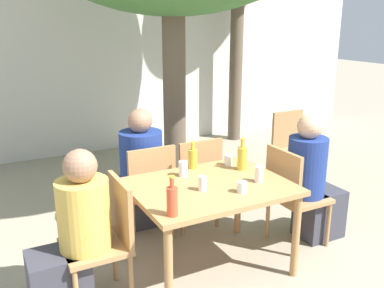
{
  "coord_description": "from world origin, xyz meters",
  "views": [
    {
      "loc": [
        -1.56,
        -2.68,
        1.98
      ],
      "look_at": [
        0.0,
        0.3,
        0.99
      ],
      "focal_mm": 40.0,
      "sensor_mm": 36.0,
      "label": 1
    }
  ],
  "objects_px": {
    "dining_table_front": "(210,195)",
    "patio_chair_0": "(107,234)",
    "oil_cruet_0": "(242,158)",
    "soda_bottle_1": "(172,200)",
    "person_seated_0": "(73,241)",
    "drinking_glass_0": "(183,169)",
    "person_seated_1": "(313,185)",
    "drinking_glass_4": "(242,187)",
    "person_seated_2": "(139,175)",
    "drinking_glass_3": "(259,174)",
    "oil_cruet_2": "(193,158)",
    "drinking_glass_2": "(228,160)",
    "drinking_glass_1": "(203,183)",
    "patio_chair_1": "(292,191)",
    "patio_chair_4": "(292,145)",
    "patio_chair_3": "(195,177)",
    "patio_chair_2": "(148,186)"
  },
  "relations": [
    {
      "from": "dining_table_front",
      "to": "soda_bottle_1",
      "type": "relative_size",
      "value": 4.4
    },
    {
      "from": "patio_chair_0",
      "to": "drinking_glass_2",
      "type": "bearing_deg",
      "value": 104.69
    },
    {
      "from": "patio_chair_2",
      "to": "drinking_glass_2",
      "type": "height_order",
      "value": "patio_chair_2"
    },
    {
      "from": "drinking_glass_2",
      "to": "drinking_glass_4",
      "type": "bearing_deg",
      "value": -112.79
    },
    {
      "from": "oil_cruet_0",
      "to": "drinking_glass_1",
      "type": "distance_m",
      "value": 0.58
    },
    {
      "from": "dining_table_front",
      "to": "person_seated_1",
      "type": "xyz_separation_m",
      "value": [
        1.07,
        -0.0,
        -0.11
      ]
    },
    {
      "from": "patio_chair_1",
      "to": "person_seated_2",
      "type": "height_order",
      "value": "person_seated_2"
    },
    {
      "from": "person_seated_1",
      "to": "oil_cruet_2",
      "type": "relative_size",
      "value": 5.04
    },
    {
      "from": "patio_chair_2",
      "to": "soda_bottle_1",
      "type": "xyz_separation_m",
      "value": [
        -0.25,
        -1.06,
        0.33
      ]
    },
    {
      "from": "drinking_glass_1",
      "to": "drinking_glass_2",
      "type": "xyz_separation_m",
      "value": [
        0.48,
        0.39,
        -0.01
      ]
    },
    {
      "from": "person_seated_2",
      "to": "drinking_glass_1",
      "type": "height_order",
      "value": "person_seated_2"
    },
    {
      "from": "dining_table_front",
      "to": "drinking_glass_1",
      "type": "height_order",
      "value": "drinking_glass_1"
    },
    {
      "from": "person_seated_2",
      "to": "drinking_glass_0",
      "type": "bearing_deg",
      "value": 102.07
    },
    {
      "from": "soda_bottle_1",
      "to": "drinking_glass_0",
      "type": "distance_m",
      "value": 0.73
    },
    {
      "from": "drinking_glass_0",
      "to": "patio_chair_1",
      "type": "bearing_deg",
      "value": -15.66
    },
    {
      "from": "patio_chair_3",
      "to": "patio_chair_4",
      "type": "relative_size",
      "value": 1.0
    },
    {
      "from": "person_seated_0",
      "to": "soda_bottle_1",
      "type": "relative_size",
      "value": 4.22
    },
    {
      "from": "patio_chair_3",
      "to": "dining_table_front",
      "type": "bearing_deg",
      "value": 70.87
    },
    {
      "from": "dining_table_front",
      "to": "patio_chair_0",
      "type": "relative_size",
      "value": 1.34
    },
    {
      "from": "person_seated_0",
      "to": "drinking_glass_0",
      "type": "height_order",
      "value": "person_seated_0"
    },
    {
      "from": "drinking_glass_0",
      "to": "drinking_glass_3",
      "type": "height_order",
      "value": "drinking_glass_3"
    },
    {
      "from": "oil_cruet_0",
      "to": "soda_bottle_1",
      "type": "xyz_separation_m",
      "value": [
        -0.9,
        -0.53,
        -0.0
      ]
    },
    {
      "from": "oil_cruet_0",
      "to": "soda_bottle_1",
      "type": "height_order",
      "value": "same"
    },
    {
      "from": "soda_bottle_1",
      "to": "drinking_glass_1",
      "type": "bearing_deg",
      "value": 36.31
    },
    {
      "from": "patio_chair_1",
      "to": "person_seated_2",
      "type": "xyz_separation_m",
      "value": [
        -1.08,
        0.93,
        0.03
      ]
    },
    {
      "from": "person_seated_1",
      "to": "person_seated_2",
      "type": "height_order",
      "value": "person_seated_2"
    },
    {
      "from": "patio_chair_1",
      "to": "person_seated_1",
      "type": "height_order",
      "value": "person_seated_1"
    },
    {
      "from": "patio_chair_2",
      "to": "person_seated_0",
      "type": "bearing_deg",
      "value": 40.04
    },
    {
      "from": "oil_cruet_0",
      "to": "drinking_glass_0",
      "type": "distance_m",
      "value": 0.52
    },
    {
      "from": "oil_cruet_2",
      "to": "drinking_glass_0",
      "type": "xyz_separation_m",
      "value": [
        -0.16,
        -0.13,
        -0.03
      ]
    },
    {
      "from": "patio_chair_4",
      "to": "patio_chair_0",
      "type": "bearing_deg",
      "value": -156.88
    },
    {
      "from": "person_seated_1",
      "to": "oil_cruet_0",
      "type": "height_order",
      "value": "person_seated_1"
    },
    {
      "from": "patio_chair_1",
      "to": "drinking_glass_2",
      "type": "distance_m",
      "value": 0.63
    },
    {
      "from": "patio_chair_4",
      "to": "person_seated_1",
      "type": "distance_m",
      "value": 1.34
    },
    {
      "from": "patio_chair_4",
      "to": "person_seated_0",
      "type": "height_order",
      "value": "person_seated_0"
    },
    {
      "from": "person_seated_1",
      "to": "soda_bottle_1",
      "type": "xyz_separation_m",
      "value": [
        -1.56,
        -0.36,
        0.31
      ]
    },
    {
      "from": "person_seated_1",
      "to": "drinking_glass_4",
      "type": "bearing_deg",
      "value": 104.6
    },
    {
      "from": "oil_cruet_2",
      "to": "drinking_glass_1",
      "type": "xyz_separation_m",
      "value": [
        -0.16,
        -0.47,
        -0.04
      ]
    },
    {
      "from": "soda_bottle_1",
      "to": "drinking_glass_3",
      "type": "bearing_deg",
      "value": 14.64
    },
    {
      "from": "oil_cruet_2",
      "to": "drinking_glass_2",
      "type": "bearing_deg",
      "value": -14.25
    },
    {
      "from": "patio_chair_0",
      "to": "patio_chair_3",
      "type": "bearing_deg",
      "value": 122.88
    },
    {
      "from": "oil_cruet_0",
      "to": "patio_chair_1",
      "type": "bearing_deg",
      "value": -21.92
    },
    {
      "from": "oil_cruet_2",
      "to": "drinking_glass_3",
      "type": "bearing_deg",
      "value": -59.26
    },
    {
      "from": "patio_chair_2",
      "to": "drinking_glass_1",
      "type": "relative_size",
      "value": 8.14
    },
    {
      "from": "patio_chair_1",
      "to": "drinking_glass_0",
      "type": "relative_size",
      "value": 7.19
    },
    {
      "from": "person_seated_2",
      "to": "oil_cruet_0",
      "type": "relative_size",
      "value": 4.35
    },
    {
      "from": "drinking_glass_0",
      "to": "drinking_glass_4",
      "type": "bearing_deg",
      "value": -65.39
    },
    {
      "from": "dining_table_front",
      "to": "person_seated_2",
      "type": "xyz_separation_m",
      "value": [
        -0.24,
        0.93,
        -0.1
      ]
    },
    {
      "from": "person_seated_0",
      "to": "drinking_glass_3",
      "type": "bearing_deg",
      "value": 84.79
    },
    {
      "from": "patio_chair_3",
      "to": "drinking_glass_3",
      "type": "xyz_separation_m",
      "value": [
        0.13,
        -0.83,
        0.29
      ]
    }
  ]
}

